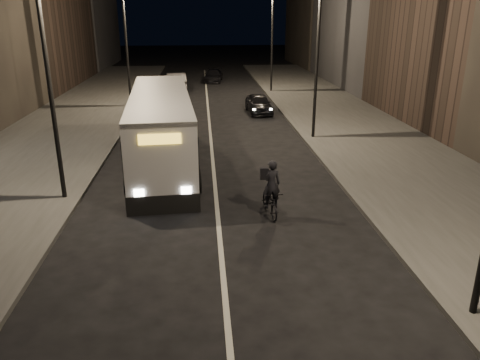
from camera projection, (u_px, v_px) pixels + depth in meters
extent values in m
plane|color=black|center=(220.00, 245.00, 14.04)|extent=(180.00, 180.00, 0.00)
cube|color=#343431|center=(353.00, 128.00, 27.80)|extent=(7.00, 70.00, 0.16)
cube|color=#343431|center=(60.00, 134.00, 26.49)|extent=(7.00, 70.00, 0.16)
cylinder|color=black|center=(317.00, 62.00, 24.32)|extent=(0.16, 0.16, 8.00)
cylinder|color=black|center=(272.00, 43.00, 39.32)|extent=(0.16, 0.16, 8.00)
cylinder|color=black|center=(50.00, 88.00, 15.95)|extent=(0.16, 0.16, 8.00)
cylinder|color=black|center=(127.00, 49.00, 32.83)|extent=(0.16, 0.16, 8.00)
cube|color=silver|center=(161.00, 129.00, 21.21)|extent=(3.38, 12.10, 3.19)
cube|color=black|center=(161.00, 119.00, 21.06)|extent=(3.43, 11.71, 1.15)
cube|color=silver|center=(159.00, 95.00, 20.69)|extent=(3.40, 12.10, 0.18)
cube|color=gold|center=(160.00, 139.00, 15.29)|extent=(1.40, 0.22, 0.35)
cylinder|color=black|center=(130.00, 185.00, 17.51)|extent=(0.42, 1.02, 1.00)
cylinder|color=black|center=(196.00, 181.00, 17.88)|extent=(0.42, 1.02, 1.00)
cylinder|color=black|center=(139.00, 134.00, 24.92)|extent=(0.42, 1.02, 1.00)
cylinder|color=black|center=(186.00, 132.00, 25.28)|extent=(0.42, 1.02, 1.00)
imported|color=black|center=(270.00, 202.00, 16.04)|extent=(0.82, 1.82, 0.92)
imported|color=black|center=(271.00, 184.00, 15.61)|extent=(0.66, 0.48, 1.68)
imported|color=black|center=(259.00, 104.00, 32.21)|extent=(1.76, 3.90, 1.30)
imported|color=#39383B|center=(176.00, 81.00, 41.77)|extent=(2.07, 4.80, 1.54)
imported|color=black|center=(213.00, 76.00, 46.87)|extent=(2.15, 4.28, 1.19)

